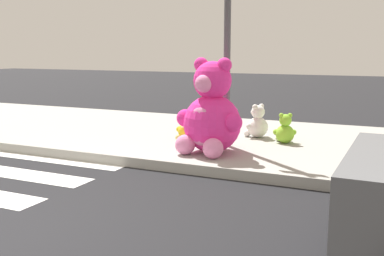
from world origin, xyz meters
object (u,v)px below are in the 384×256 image
object	(u,v)px
plush_lime	(285,131)
plush_pink_large	(211,115)
sign_pole	(227,41)
plush_yellow	(186,128)
plush_white	(257,124)

from	to	relation	value
plush_lime	plush_pink_large	bearing A→B (deg)	-125.82
sign_pole	plush_pink_large	xyz separation A→B (m)	(-0.03, -0.59, -1.12)
plush_yellow	plush_lime	bearing A→B (deg)	16.47
sign_pole	plush_pink_large	bearing A→B (deg)	-93.32
sign_pole	plush_yellow	xyz separation A→B (m)	(-0.79, 0.14, -1.49)
plush_pink_large	plush_white	world-z (taller)	plush_pink_large
plush_pink_large	plush_lime	bearing A→B (deg)	54.18
plush_pink_large	plush_white	distance (m)	1.58
sign_pole	plush_yellow	distance (m)	1.69
plush_white	plush_lime	xyz separation A→B (m)	(0.58, -0.31, -0.04)
plush_pink_large	plush_yellow	world-z (taller)	plush_pink_large
sign_pole	plush_yellow	bearing A→B (deg)	170.24
plush_lime	plush_yellow	bearing A→B (deg)	-163.53
sign_pole	plush_yellow	world-z (taller)	sign_pole
sign_pole	plush_white	size ratio (longest dim) A/B	5.27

